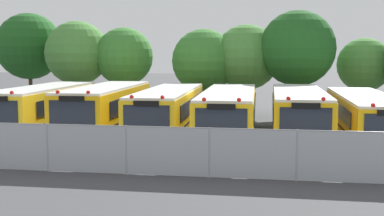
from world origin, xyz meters
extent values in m
plane|color=#424244|center=(0.00, 0.00, 0.00)|extent=(160.00, 160.00, 0.00)
cube|color=yellow|center=(-8.30, -0.06, 1.42)|extent=(2.55, 9.55, 2.14)
cube|color=white|center=(-8.30, -0.06, 2.55)|extent=(2.50, 9.36, 0.12)
cube|color=black|center=(-7.07, 0.26, 1.77)|extent=(0.14, 7.43, 0.77)
cube|color=black|center=(-9.54, 0.23, 1.77)|extent=(0.14, 7.43, 0.77)
cube|color=black|center=(-8.30, -0.06, 0.99)|extent=(2.58, 9.65, 0.10)
sphere|color=red|center=(-7.58, -4.66, 2.65)|extent=(0.18, 0.18, 0.18)
cylinder|color=black|center=(-7.19, -3.40, 0.50)|extent=(0.29, 1.00, 1.00)
cylinder|color=black|center=(-7.27, 2.92, 0.50)|extent=(0.29, 1.00, 1.00)
cylinder|color=black|center=(-9.42, 2.89, 0.50)|extent=(0.29, 1.00, 1.00)
cube|color=#EAA80C|center=(-4.84, -0.01, 1.45)|extent=(2.68, 9.61, 2.20)
cube|color=white|center=(-4.84, -0.01, 2.61)|extent=(2.63, 9.42, 0.12)
cube|color=black|center=(-4.75, -4.86, 0.53)|extent=(2.55, 0.21, 0.36)
cube|color=black|center=(-4.75, -4.81, 1.85)|extent=(2.05, 0.10, 1.06)
cube|color=black|center=(-3.58, 0.32, 1.80)|extent=(0.19, 7.46, 0.79)
cube|color=black|center=(-6.12, 0.27, 1.80)|extent=(0.19, 7.46, 0.79)
cube|color=black|center=(-4.84, -0.01, 1.01)|extent=(2.71, 9.71, 0.10)
sphere|color=red|center=(-4.07, -4.63, 2.71)|extent=(0.18, 0.18, 0.18)
sphere|color=red|center=(-5.44, -4.65, 2.71)|extent=(0.18, 0.18, 0.18)
cube|color=black|center=(-4.75, -4.82, 2.45)|extent=(1.12, 0.10, 0.24)
cylinder|color=black|center=(-3.67, -3.37, 0.50)|extent=(0.30, 1.01, 1.00)
cylinder|color=black|center=(-5.89, -3.41, 0.50)|extent=(0.30, 1.01, 1.00)
cylinder|color=black|center=(-3.79, 2.99, 0.50)|extent=(0.30, 1.01, 1.00)
cylinder|color=black|center=(-6.01, 2.95, 0.50)|extent=(0.30, 1.01, 1.00)
cube|color=yellow|center=(-1.56, 0.23, 1.38)|extent=(2.64, 10.33, 2.05)
cube|color=white|center=(-1.56, 0.23, 2.46)|extent=(2.59, 10.13, 0.12)
cube|color=black|center=(-1.44, -4.98, 0.53)|extent=(2.45, 0.22, 0.36)
cube|color=black|center=(-1.44, -4.93, 1.74)|extent=(1.96, 0.11, 0.98)
cube|color=black|center=(-0.35, 0.56, 1.70)|extent=(0.23, 8.02, 0.74)
cube|color=black|center=(-2.79, 0.50, 1.70)|extent=(0.23, 8.02, 0.74)
cube|color=black|center=(-1.56, 0.23, 0.97)|extent=(2.67, 10.44, 0.10)
sphere|color=red|center=(-0.79, -4.74, 2.56)|extent=(0.18, 0.18, 0.18)
sphere|color=red|center=(-2.10, -4.78, 2.56)|extent=(0.18, 0.18, 0.18)
cube|color=black|center=(-1.44, -4.94, 2.30)|extent=(1.08, 0.11, 0.24)
cylinder|color=black|center=(-0.42, -3.49, 0.50)|extent=(0.30, 1.01, 1.00)
cylinder|color=black|center=(-2.53, -3.54, 0.50)|extent=(0.30, 1.01, 1.00)
cylinder|color=black|center=(-0.59, 3.59, 0.50)|extent=(0.30, 1.01, 1.00)
cylinder|color=black|center=(-2.70, 3.54, 0.50)|extent=(0.30, 1.01, 1.00)
cube|color=yellow|center=(1.62, -0.15, 1.38)|extent=(2.79, 10.97, 2.05)
cube|color=white|center=(1.62, -0.15, 2.46)|extent=(2.73, 10.75, 0.12)
cube|color=black|center=(1.76, -5.67, 0.53)|extent=(2.56, 0.23, 0.36)
cube|color=black|center=(1.76, -5.62, 1.74)|extent=(2.06, 0.11, 0.98)
cube|color=black|center=(2.88, 0.18, 1.70)|extent=(0.26, 8.51, 0.74)
cube|color=black|center=(0.33, 0.12, 1.70)|extent=(0.26, 8.51, 0.74)
cube|color=black|center=(1.62, -0.15, 0.97)|extent=(2.82, 11.08, 0.10)
sphere|color=red|center=(2.44, -5.44, 2.56)|extent=(0.18, 0.18, 0.18)
sphere|color=red|center=(1.06, -5.47, 2.56)|extent=(0.18, 0.18, 0.18)
cube|color=black|center=(1.76, -5.63, 2.30)|extent=(1.13, 0.11, 0.24)
cylinder|color=black|center=(2.83, -4.18, 0.50)|extent=(0.31, 1.01, 1.00)
cylinder|color=black|center=(0.61, -4.23, 0.50)|extent=(0.31, 1.01, 1.00)
cylinder|color=black|center=(2.63, 3.53, 0.50)|extent=(0.31, 1.01, 1.00)
cylinder|color=black|center=(0.41, 3.48, 0.50)|extent=(0.31, 1.01, 1.00)
cube|color=#EAA80C|center=(5.03, 0.05, 1.40)|extent=(2.47, 10.36, 2.09)
cube|color=white|center=(5.03, 0.05, 2.50)|extent=(2.42, 10.15, 0.12)
cube|color=black|center=(5.04, -5.19, 0.53)|extent=(2.51, 0.16, 0.36)
cube|color=black|center=(5.04, -5.14, 1.77)|extent=(2.02, 0.06, 1.00)
cube|color=black|center=(6.28, 0.36, 1.73)|extent=(0.05, 8.08, 0.75)
cube|color=black|center=(3.78, 0.35, 1.73)|extent=(0.05, 8.08, 0.75)
cube|color=black|center=(5.03, 0.05, 0.98)|extent=(2.50, 10.46, 0.10)
sphere|color=red|center=(5.71, -4.97, 2.60)|extent=(0.18, 0.18, 0.18)
sphere|color=red|center=(4.36, -4.98, 2.60)|extent=(0.18, 0.18, 0.18)
cube|color=black|center=(5.04, -5.15, 2.34)|extent=(1.11, 0.08, 0.24)
cylinder|color=black|center=(6.13, -3.72, 0.50)|extent=(0.28, 1.00, 1.00)
cylinder|color=black|center=(3.95, -3.73, 0.50)|extent=(0.28, 1.00, 1.00)
cylinder|color=black|center=(6.12, 3.43, 0.50)|extent=(0.28, 1.00, 1.00)
cylinder|color=black|center=(3.94, 3.43, 0.50)|extent=(0.28, 1.00, 1.00)
cube|color=#EAA80C|center=(8.20, 0.08, 1.30)|extent=(2.51, 10.99, 1.91)
cube|color=white|center=(8.20, 0.08, 2.32)|extent=(2.46, 10.77, 0.12)
cube|color=black|center=(6.94, 0.38, 1.61)|extent=(0.06, 8.57, 0.69)
cube|color=black|center=(8.20, 0.08, 0.92)|extent=(2.54, 11.10, 0.10)
sphere|color=red|center=(7.53, -5.27, 2.42)|extent=(0.18, 0.18, 0.18)
cylinder|color=black|center=(7.11, -4.02, 0.50)|extent=(0.28, 1.00, 1.00)
cylinder|color=black|center=(9.30, 3.77, 0.50)|extent=(0.28, 1.00, 1.00)
cylinder|color=black|center=(7.09, 3.77, 0.50)|extent=(0.28, 1.00, 1.00)
cylinder|color=#4C3823|center=(-14.51, 10.74, 1.51)|extent=(0.29, 0.29, 3.01)
sphere|color=#1E561E|center=(-14.51, 10.74, 4.89)|extent=(5.01, 5.01, 5.01)
sphere|color=#1E561E|center=(-14.32, 10.92, 5.16)|extent=(3.96, 3.96, 3.96)
cylinder|color=#4C3823|center=(-9.95, 8.86, 1.35)|extent=(0.41, 0.41, 2.69)
sphere|color=#478438|center=(-9.95, 8.86, 4.39)|extent=(4.51, 4.51, 4.51)
sphere|color=#478438|center=(-10.21, 9.06, 4.48)|extent=(3.41, 3.41, 3.41)
cylinder|color=#4C3823|center=(-6.61, 9.16, 1.30)|extent=(0.34, 0.34, 2.60)
sphere|color=#387A2D|center=(-6.61, 9.16, 4.14)|extent=(4.09, 4.09, 4.09)
sphere|color=#387A2D|center=(-5.99, 9.27, 3.88)|extent=(2.41, 2.41, 2.41)
cylinder|color=#4C3823|center=(-1.01, 9.73, 1.08)|extent=(0.35, 0.35, 2.16)
sphere|color=#387A2D|center=(-1.01, 9.73, 3.83)|extent=(4.46, 4.46, 4.46)
sphere|color=#387A2D|center=(-0.21, 9.89, 4.00)|extent=(2.94, 2.94, 2.94)
cylinder|color=#4C3823|center=(1.95, 9.98, 1.20)|extent=(0.35, 0.35, 2.39)
sphere|color=#478438|center=(1.95, 9.98, 4.10)|extent=(4.55, 4.55, 4.55)
sphere|color=#478438|center=(2.07, 9.75, 4.06)|extent=(2.52, 2.52, 2.52)
cylinder|color=#4C3823|center=(5.36, 8.95, 1.41)|extent=(0.47, 0.47, 2.81)
sphere|color=#1E561E|center=(5.36, 8.95, 4.70)|extent=(5.02, 5.02, 5.02)
sphere|color=#1E561E|center=(5.78, 8.62, 4.46)|extent=(3.99, 3.99, 3.99)
cylinder|color=#4C3823|center=(10.01, 11.11, 1.09)|extent=(0.33, 0.33, 2.18)
sphere|color=#478438|center=(10.01, 11.11, 3.58)|extent=(3.73, 3.73, 3.73)
sphere|color=#478438|center=(10.39, 11.13, 3.52)|extent=(2.95, 2.95, 2.95)
cylinder|color=#9EA0A3|center=(-4.49, -7.82, 0.90)|extent=(0.07, 0.07, 1.80)
cylinder|color=#9EA0A3|center=(-1.46, -7.82, 0.90)|extent=(0.07, 0.07, 1.80)
cylinder|color=#9EA0A3|center=(1.56, -7.82, 0.90)|extent=(0.07, 0.07, 1.80)
cylinder|color=#9EA0A3|center=(4.59, -7.82, 0.90)|extent=(0.07, 0.07, 1.80)
cube|color=#ADB2B7|center=(0.05, -7.82, 0.90)|extent=(21.17, 0.02, 1.76)
cylinder|color=#9EA0A3|center=(0.05, -7.82, 1.77)|extent=(21.17, 0.04, 0.04)
camera|label=1|loc=(3.69, -25.04, 4.41)|focal=46.83mm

